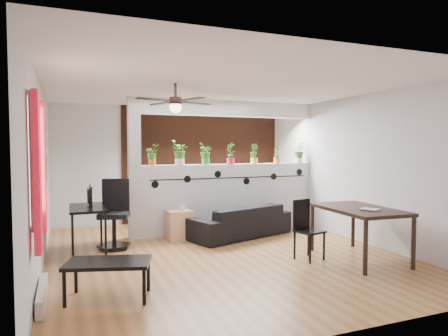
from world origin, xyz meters
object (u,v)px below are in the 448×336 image
office_chair (115,218)px  dining_table (359,213)px  potted_plant_1 (180,152)px  potted_plant_6 (298,152)px  ceiling_fan (176,103)px  folding_chair (305,224)px  potted_plant_4 (254,153)px  sofa (240,221)px  coffee_table (108,265)px  cube_shelf (179,225)px  potted_plant_5 (277,154)px  potted_plant_2 (206,153)px  cup (182,207)px  potted_plant_3 (231,152)px  potted_plant_0 (152,154)px  computer_desk (88,211)px

office_chair → dining_table: office_chair is taller
potted_plant_1 → potted_plant_6: potted_plant_1 is taller
ceiling_fan → folding_chair: ceiling_fan is taller
potted_plant_4 → sofa: 1.50m
potted_plant_1 → potted_plant_4: size_ratio=1.15×
folding_chair → coffee_table: (-2.93, -0.56, -0.15)m
cube_shelf → potted_plant_5: bearing=7.3°
potted_plant_2 → cup: potted_plant_2 is taller
cup → dining_table: size_ratio=0.09×
potted_plant_5 → folding_chair: (-0.78, -2.28, -1.02)m
potted_plant_2 → potted_plant_5: 1.58m
office_chair → dining_table: size_ratio=0.76×
potted_plant_1 → potted_plant_3: bearing=0.0°
potted_plant_0 → coffee_table: bearing=-110.7°
potted_plant_6 → folding_chair: size_ratio=0.49×
potted_plant_2 → potted_plant_4: 1.05m
potted_plant_3 → ceiling_fan: bearing=-131.6°
potted_plant_3 → folding_chair: (0.28, -2.28, -1.05)m
ceiling_fan → potted_plant_6: 3.73m
potted_plant_6 → office_chair: (-3.91, -0.55, -1.08)m
potted_plant_6 → coffee_table: (-4.23, -2.85, -1.20)m
potted_plant_5 → office_chair: (-3.38, -0.55, -1.05)m
sofa → computer_desk: size_ratio=1.86×
potted_plant_5 → potted_plant_6: size_ratio=0.86×
potted_plant_3 → computer_desk: bearing=-164.3°
potted_plant_6 → potted_plant_4: bearing=-180.0°
sofa → potted_plant_6: bearing=-179.2°
potted_plant_0 → potted_plant_6: bearing=0.0°
potted_plant_2 → coffee_table: size_ratio=0.42×
potted_plant_0 → office_chair: potted_plant_0 is taller
dining_table → folding_chair: folding_chair is taller
potted_plant_2 → folding_chair: bearing=-70.6°
cup → computer_desk: 1.71m
potted_plant_3 → cup: potted_plant_3 is taller
coffee_table → potted_plant_5: bearing=37.5°
potted_plant_0 → potted_plant_1: 0.53m
potted_plant_3 → potted_plant_5: potted_plant_3 is taller
ceiling_fan → cup: size_ratio=8.88×
potted_plant_3 → potted_plant_4: size_ratio=1.06×
cube_shelf → office_chair: bearing=-171.4°
dining_table → potted_plant_2: bearing=120.5°
potted_plant_4 → cup: bearing=-168.3°
ceiling_fan → potted_plant_0: size_ratio=3.08×
potted_plant_1 → folding_chair: potted_plant_1 is taller
folding_chair → cup: bearing=125.5°
potted_plant_2 → coffee_table: bearing=-126.8°
potted_plant_3 → office_chair: potted_plant_3 is taller
potted_plant_5 → computer_desk: size_ratio=0.36×
potted_plant_2 → dining_table: potted_plant_2 is taller
potted_plant_3 → potted_plant_4: bearing=-0.0°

